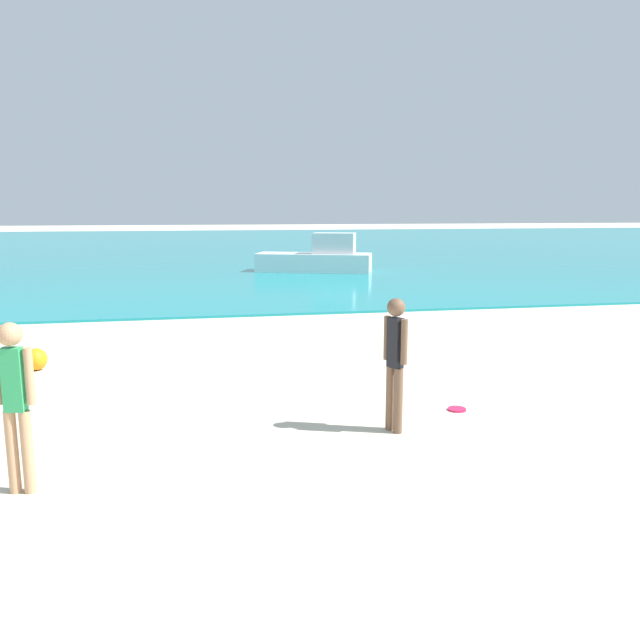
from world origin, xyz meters
TOP-DOWN VIEW (x-y plane):
  - water at (0.00, 42.11)m, footprint 160.00×60.00m
  - person_standing at (0.64, 3.94)m, footprint 0.21×0.34m
  - frisbee at (1.67, 4.51)m, footprint 0.23×0.23m
  - person_distant at (-3.20, 3.05)m, footprint 0.36×0.21m
  - boat_near at (3.24, 22.00)m, footprint 4.79×2.96m
  - beach_ball at (-4.16, 7.74)m, footprint 0.36×0.36m

SIDE VIEW (x-z plane):
  - frisbee at x=1.67m, z-range 0.00..0.03m
  - water at x=0.00m, z-range 0.00..0.06m
  - beach_ball at x=-4.16m, z-range 0.00..0.36m
  - boat_near at x=3.24m, z-range -0.18..1.37m
  - person_standing at x=0.64m, z-range 0.11..1.68m
  - person_distant at x=-3.20m, z-range 0.11..1.69m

